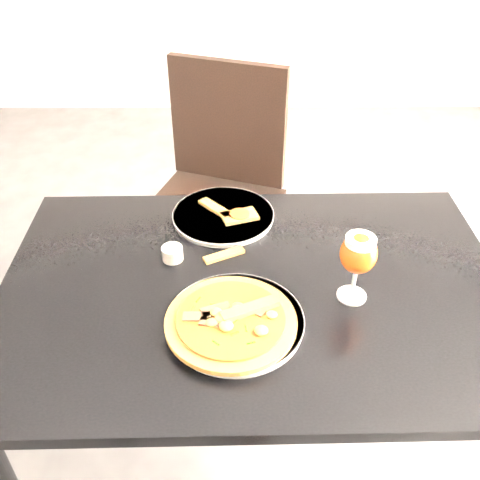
{
  "coord_description": "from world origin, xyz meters",
  "views": [
    {
      "loc": [
        -0.19,
        -0.75,
        1.6
      ],
      "look_at": [
        -0.18,
        0.26,
        0.83
      ],
      "focal_mm": 40.0,
      "sensor_mm": 36.0,
      "label": 1
    }
  ],
  "objects_px": {
    "dining_table": "(253,312)",
    "beer_glass": "(359,254)",
    "chair_far": "(216,192)",
    "pizza": "(231,320)"
  },
  "relations": [
    {
      "from": "dining_table",
      "to": "beer_glass",
      "type": "relative_size",
      "value": 7.02
    },
    {
      "from": "dining_table",
      "to": "pizza",
      "type": "distance_m",
      "value": 0.19
    },
    {
      "from": "dining_table",
      "to": "beer_glass",
      "type": "xyz_separation_m",
      "value": [
        0.23,
        -0.04,
        0.21
      ]
    },
    {
      "from": "chair_far",
      "to": "beer_glass",
      "type": "relative_size",
      "value": 5.75
    },
    {
      "from": "dining_table",
      "to": "pizza",
      "type": "xyz_separation_m",
      "value": [
        -0.05,
        -0.14,
        0.12
      ]
    },
    {
      "from": "dining_table",
      "to": "beer_glass",
      "type": "distance_m",
      "value": 0.31
    },
    {
      "from": "pizza",
      "to": "beer_glass",
      "type": "relative_size",
      "value": 1.64
    },
    {
      "from": "chair_far",
      "to": "beer_glass",
      "type": "distance_m",
      "value": 0.91
    },
    {
      "from": "pizza",
      "to": "beer_glass",
      "type": "height_order",
      "value": "beer_glass"
    },
    {
      "from": "dining_table",
      "to": "chair_far",
      "type": "height_order",
      "value": "chair_far"
    }
  ]
}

